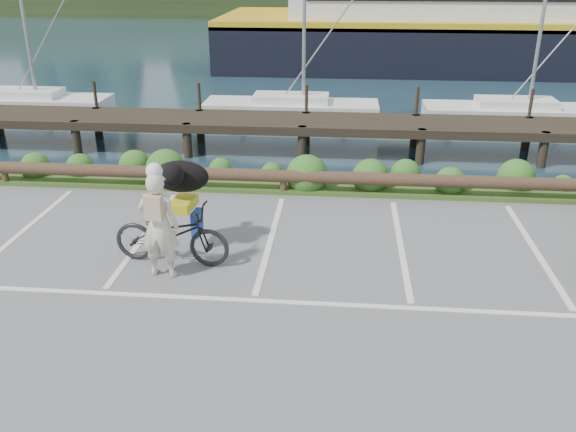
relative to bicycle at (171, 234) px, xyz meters
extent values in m
plane|color=#5B5B5D|center=(1.70, -0.85, -0.58)|extent=(72.00, 72.00, 0.00)
plane|color=#192F3D|center=(1.70, 47.15, -1.78)|extent=(160.00, 160.00, 0.00)
cube|color=#3D5B21|center=(1.70, 4.45, -0.53)|extent=(34.00, 1.60, 0.10)
imported|color=black|center=(0.00, 0.00, 0.00)|extent=(2.25, 0.96, 1.15)
imported|color=beige|center=(-0.05, -0.51, 0.40)|extent=(0.75, 0.53, 1.95)
ellipsoid|color=black|center=(0.06, 0.70, 0.88)|extent=(0.61, 1.10, 0.61)
camera|label=1|loc=(3.08, -9.93, 4.69)|focal=38.00mm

